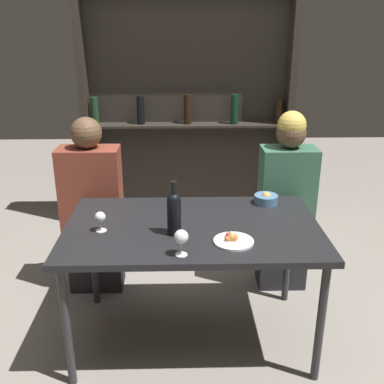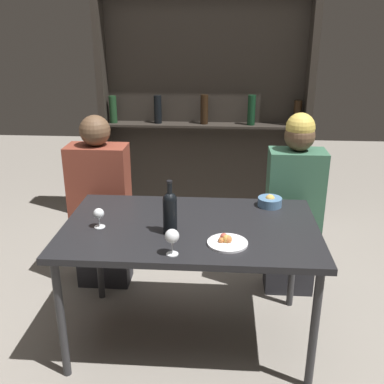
{
  "view_description": "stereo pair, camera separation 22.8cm",
  "coord_description": "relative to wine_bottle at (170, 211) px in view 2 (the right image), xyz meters",
  "views": [
    {
      "loc": [
        -0.06,
        -2.27,
        1.81
      ],
      "look_at": [
        0.0,
        0.13,
        0.9
      ],
      "focal_mm": 42.0,
      "sensor_mm": 36.0,
      "label": 1
    },
    {
      "loc": [
        0.17,
        -2.27,
        1.81
      ],
      "look_at": [
        0.0,
        0.13,
        0.9
      ],
      "focal_mm": 42.0,
      "sensor_mm": 36.0,
      "label": 2
    }
  ],
  "objects": [
    {
      "name": "food_plate_0",
      "position": [
        0.3,
        -0.1,
        -0.12
      ],
      "size": [
        0.21,
        0.21,
        0.05
      ],
      "color": "white",
      "rests_on": "dining_table"
    },
    {
      "name": "seated_person_right",
      "position": [
        0.76,
        0.69,
        -0.25
      ],
      "size": [
        0.37,
        0.22,
        1.27
      ],
      "color": "#26262B",
      "rests_on": "ground_plane"
    },
    {
      "name": "wine_bottle",
      "position": [
        0.0,
        0.0,
        0.0
      ],
      "size": [
        0.08,
        0.08,
        0.3
      ],
      "color": "black",
      "rests_on": "dining_table"
    },
    {
      "name": "wine_glass_0",
      "position": [
        -0.4,
        0.05,
        -0.05
      ],
      "size": [
        0.06,
        0.06,
        0.11
      ],
      "color": "silver",
      "rests_on": "dining_table"
    },
    {
      "name": "ground_plane",
      "position": [
        0.1,
        0.11,
        -0.88
      ],
      "size": [
        10.0,
        10.0,
        0.0
      ],
      "primitive_type": "plane",
      "color": "gray"
    },
    {
      "name": "dining_table",
      "position": [
        0.1,
        0.11,
        -0.19
      ],
      "size": [
        1.42,
        0.86,
        0.75
      ],
      "color": "black",
      "rests_on": "ground_plane"
    },
    {
      "name": "wine_glass_1",
      "position": [
        0.04,
        -0.23,
        -0.04
      ],
      "size": [
        0.07,
        0.07,
        0.13
      ],
      "color": "silver",
      "rests_on": "dining_table"
    },
    {
      "name": "wine_rack_wall",
      "position": [
        0.1,
        1.83,
        0.31
      ],
      "size": [
        1.86,
        0.21,
        2.36
      ],
      "color": "#28231E",
      "rests_on": "ground_plane"
    },
    {
      "name": "seated_person_left",
      "position": [
        -0.57,
        0.69,
        -0.29
      ],
      "size": [
        0.41,
        0.22,
        1.24
      ],
      "color": "#26262B",
      "rests_on": "ground_plane"
    },
    {
      "name": "snack_bowl",
      "position": [
        0.57,
        0.42,
        -0.1
      ],
      "size": [
        0.15,
        0.15,
        0.08
      ],
      "color": "#4C7299",
      "rests_on": "dining_table"
    }
  ]
}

